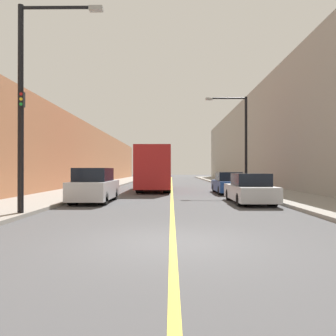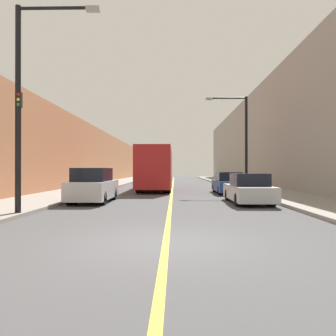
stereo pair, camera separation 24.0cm
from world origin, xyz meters
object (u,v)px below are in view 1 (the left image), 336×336
object	(u,v)px
car_right_near	(250,190)
traffic_light	(22,147)
car_right_mid	(228,184)
street_lamp_left	(29,92)
bus	(156,168)
parked_suv_left	(94,186)
street_lamp_right	(242,136)

from	to	relation	value
car_right_near	traffic_light	world-z (taller)	traffic_light
car_right_mid	street_lamp_left	distance (m)	15.36
street_lamp_left	traffic_light	world-z (taller)	street_lamp_left
bus	traffic_light	size ratio (longest dim) A/B	2.34
traffic_light	car_right_near	bearing A→B (deg)	27.84
bus	car_right_near	size ratio (longest dim) A/B	2.19
car_right_near	street_lamp_left	distance (m)	11.07
car_right_mid	street_lamp_left	size ratio (longest dim) A/B	0.63
car_right_near	street_lamp_left	world-z (taller)	street_lamp_left
parked_suv_left	street_lamp_right	size ratio (longest dim) A/B	0.64
car_right_near	street_lamp_left	bearing A→B (deg)	-152.12
parked_suv_left	car_right_mid	xyz separation A→B (m)	(8.08, 6.46, -0.14)
bus	parked_suv_left	size ratio (longest dim) A/B	2.28
parked_suv_left	street_lamp_left	world-z (taller)	street_lamp_left
bus	street_lamp_right	size ratio (longest dim) A/B	1.47
street_lamp_left	street_lamp_right	bearing A→B (deg)	50.20
street_lamp_right	traffic_light	size ratio (longest dim) A/B	1.60
bus	street_lamp_left	xyz separation A→B (m)	(-3.87, -15.37, 2.68)
bus	traffic_light	distance (m)	16.00
parked_suv_left	car_right_near	world-z (taller)	parked_suv_left
parked_suv_left	street_lamp_right	bearing A→B (deg)	38.36
street_lamp_right	parked_suv_left	bearing A→B (deg)	-141.64
car_right_near	car_right_mid	xyz separation A→B (m)	(0.07, 6.80, 0.01)
parked_suv_left	car_right_mid	size ratio (longest dim) A/B	0.94
car_right_near	street_lamp_right	xyz separation A→B (m)	(1.25, 7.65, 3.54)
car_right_mid	traffic_light	distance (m)	15.18
parked_suv_left	street_lamp_right	xyz separation A→B (m)	(9.25, 7.32, 3.39)
parked_suv_left	traffic_light	distance (m)	5.71
bus	street_lamp_right	bearing A→B (deg)	-23.59
car_right_near	traffic_light	distance (m)	10.75
bus	parked_suv_left	distance (m)	10.58
car_right_near	car_right_mid	world-z (taller)	car_right_mid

